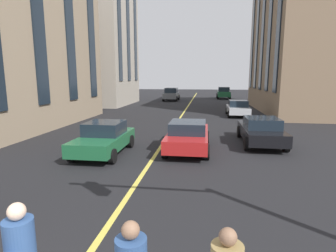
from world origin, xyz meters
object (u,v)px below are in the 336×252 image
car_black_near (261,130)px  car_green_oncoming (104,138)px  car_red_mid (188,135)px  car_green_parked_a (224,93)px  car_silver_far (238,108)px  car_grey_parked_b (171,94)px

car_black_near → car_green_oncoming: (-2.81, 7.17, -0.00)m
car_red_mid → car_green_parked_a: car_green_parked_a is taller
car_silver_far → car_red_mid: (-12.10, 3.56, 0.00)m
car_silver_far → car_green_parked_a: car_green_parked_a is taller
car_green_oncoming → car_grey_parked_b: size_ratio=0.83×
car_grey_parked_b → car_green_parked_a: (5.06, -7.91, 0.00)m
car_silver_far → car_grey_parked_b: car_grey_parked_b is taller
car_silver_far → car_green_parked_a: (20.96, 0.00, 0.27)m
car_black_near → car_silver_far: bearing=0.0°
car_red_mid → car_green_oncoming: bearing=107.1°
car_black_near → car_grey_parked_b: size_ratio=0.94×
car_black_near → car_green_oncoming: size_ratio=1.13×
car_silver_far → car_red_mid: size_ratio=0.89×
car_black_near → car_silver_far: car_silver_far is taller
car_black_near → car_grey_parked_b: (26.30, 7.91, 0.27)m
car_green_parked_a → car_silver_far: bearing=-180.0°
car_red_mid → car_green_parked_a: (33.06, -3.56, 0.27)m
car_grey_parked_b → car_green_parked_a: same height
car_black_near → car_green_oncoming: car_green_oncoming is taller
car_black_near → car_silver_far: (10.40, 0.00, -0.00)m
car_green_parked_a → car_black_near: bearing=-180.0°
car_green_oncoming → car_grey_parked_b: 29.11m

